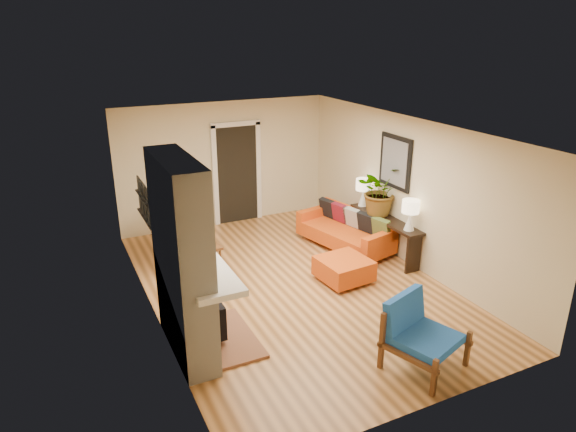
{
  "coord_description": "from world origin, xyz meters",
  "views": [
    {
      "loc": [
        -3.37,
        -6.76,
        4.02
      ],
      "look_at": [
        0.0,
        0.2,
        1.15
      ],
      "focal_mm": 32.0,
      "sensor_mm": 36.0,
      "label": 1
    }
  ],
  "objects_px": {
    "dining_table": "(184,225)",
    "lamp_near": "(410,212)",
    "blue_chair": "(418,329)",
    "ottoman": "(344,268)",
    "houseplant": "(380,190)",
    "console_table": "(385,225)",
    "lamp_far": "(363,189)",
    "sofa": "(348,230)"
  },
  "relations": [
    {
      "from": "dining_table",
      "to": "lamp_near",
      "type": "distance_m",
      "value": 3.98
    },
    {
      "from": "dining_table",
      "to": "blue_chair",
      "type": "bearing_deg",
      "value": -67.31
    },
    {
      "from": "ottoman",
      "to": "blue_chair",
      "type": "distance_m",
      "value": 2.34
    },
    {
      "from": "blue_chair",
      "to": "houseplant",
      "type": "bearing_deg",
      "value": 62.97
    },
    {
      "from": "dining_table",
      "to": "houseplant",
      "type": "height_order",
      "value": "houseplant"
    },
    {
      "from": "lamp_near",
      "to": "blue_chair",
      "type": "bearing_deg",
      "value": -125.62
    },
    {
      "from": "console_table",
      "to": "blue_chair",
      "type": "bearing_deg",
      "value": -118.86
    },
    {
      "from": "houseplant",
      "to": "ottoman",
      "type": "bearing_deg",
      "value": -146.41
    },
    {
      "from": "blue_chair",
      "to": "console_table",
      "type": "distance_m",
      "value": 3.32
    },
    {
      "from": "dining_table",
      "to": "houseplant",
      "type": "distance_m",
      "value": 3.61
    },
    {
      "from": "blue_chair",
      "to": "lamp_far",
      "type": "relative_size",
      "value": 2.0
    },
    {
      "from": "lamp_near",
      "to": "lamp_far",
      "type": "bearing_deg",
      "value": 90.0
    },
    {
      "from": "console_table",
      "to": "lamp_near",
      "type": "bearing_deg",
      "value": -90.0
    },
    {
      "from": "sofa",
      "to": "blue_chair",
      "type": "xyz_separation_m",
      "value": [
        -1.19,
        -3.51,
        0.15
      ]
    },
    {
      "from": "sofa",
      "to": "blue_chair",
      "type": "bearing_deg",
      "value": -108.67
    },
    {
      "from": "lamp_far",
      "to": "houseplant",
      "type": "distance_m",
      "value": 0.56
    },
    {
      "from": "dining_table",
      "to": "lamp_near",
      "type": "bearing_deg",
      "value": -31.03
    },
    {
      "from": "blue_chair",
      "to": "houseplant",
      "type": "relative_size",
      "value": 1.15
    },
    {
      "from": "console_table",
      "to": "houseplant",
      "type": "distance_m",
      "value": 0.66
    },
    {
      "from": "ottoman",
      "to": "houseplant",
      "type": "bearing_deg",
      "value": 33.59
    },
    {
      "from": "console_table",
      "to": "lamp_far",
      "type": "xyz_separation_m",
      "value": [
        0.0,
        0.75,
        0.49
      ]
    },
    {
      "from": "console_table",
      "to": "lamp_far",
      "type": "bearing_deg",
      "value": 90.0
    },
    {
      "from": "blue_chair",
      "to": "lamp_near",
      "type": "xyz_separation_m",
      "value": [
        1.6,
        2.24,
        0.58
      ]
    },
    {
      "from": "lamp_near",
      "to": "houseplant",
      "type": "distance_m",
      "value": 0.9
    },
    {
      "from": "ottoman",
      "to": "lamp_far",
      "type": "relative_size",
      "value": 1.56
    },
    {
      "from": "blue_chair",
      "to": "lamp_near",
      "type": "distance_m",
      "value": 2.81
    },
    {
      "from": "lamp_far",
      "to": "houseplant",
      "type": "bearing_deg",
      "value": -91.06
    },
    {
      "from": "dining_table",
      "to": "lamp_far",
      "type": "relative_size",
      "value": 3.59
    },
    {
      "from": "sofa",
      "to": "dining_table",
      "type": "bearing_deg",
      "value": 165.63
    },
    {
      "from": "houseplant",
      "to": "sofa",
      "type": "bearing_deg",
      "value": 135.99
    },
    {
      "from": "sofa",
      "to": "console_table",
      "type": "bearing_deg",
      "value": -55.56
    },
    {
      "from": "ottoman",
      "to": "houseplant",
      "type": "height_order",
      "value": "houseplant"
    },
    {
      "from": "sofa",
      "to": "lamp_near",
      "type": "relative_size",
      "value": 3.83
    },
    {
      "from": "blue_chair",
      "to": "ottoman",
      "type": "bearing_deg",
      "value": 81.2
    },
    {
      "from": "lamp_near",
      "to": "console_table",
      "type": "bearing_deg",
      "value": 90.0
    },
    {
      "from": "console_table",
      "to": "houseplant",
      "type": "height_order",
      "value": "houseplant"
    },
    {
      "from": "sofa",
      "to": "lamp_far",
      "type": "bearing_deg",
      "value": 19.63
    },
    {
      "from": "console_table",
      "to": "lamp_near",
      "type": "height_order",
      "value": "lamp_near"
    },
    {
      "from": "blue_chair",
      "to": "console_table",
      "type": "relative_size",
      "value": 0.58
    },
    {
      "from": "sofa",
      "to": "houseplant",
      "type": "distance_m",
      "value": 1.03
    },
    {
      "from": "blue_chair",
      "to": "dining_table",
      "type": "height_order",
      "value": "dining_table"
    },
    {
      "from": "ottoman",
      "to": "blue_chair",
      "type": "bearing_deg",
      "value": -98.8
    }
  ]
}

